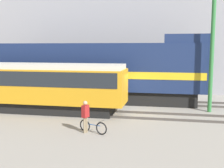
# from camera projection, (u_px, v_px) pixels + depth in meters

# --- Properties ---
(ground_plane) EXTENTS (120.00, 120.00, 0.00)m
(ground_plane) POSITION_uv_depth(u_px,v_px,m) (124.00, 112.00, 18.16)
(ground_plane) COLOR gray
(track_near) EXTENTS (60.00, 1.50, 0.14)m
(track_near) POSITION_uv_depth(u_px,v_px,m) (122.00, 114.00, 17.19)
(track_near) COLOR #47423D
(track_near) RESTS_ON ground
(track_far) EXTENTS (60.00, 1.50, 0.14)m
(track_far) POSITION_uv_depth(u_px,v_px,m) (131.00, 101.00, 21.30)
(track_far) COLOR #47423D
(track_far) RESTS_ON ground
(building_backdrop) EXTENTS (35.41, 6.00, 15.77)m
(building_backdrop) POSITION_uv_depth(u_px,v_px,m) (142.00, 9.00, 27.78)
(building_backdrop) COLOR #99999E
(building_backdrop) RESTS_ON ground
(freight_locomotive) EXTENTS (16.60, 3.04, 5.05)m
(freight_locomotive) POSITION_uv_depth(u_px,v_px,m) (96.00, 71.00, 21.54)
(freight_locomotive) COLOR black
(freight_locomotive) RESTS_ON ground
(streetcar) EXTENTS (12.81, 2.54, 3.12)m
(streetcar) POSITION_uv_depth(u_px,v_px,m) (27.00, 84.00, 18.16)
(streetcar) COLOR black
(streetcar) RESTS_ON ground
(bicycle) EXTENTS (1.52, 0.69, 0.68)m
(bicycle) POSITION_uv_depth(u_px,v_px,m) (93.00, 127.00, 13.61)
(bicycle) COLOR black
(bicycle) RESTS_ON ground
(person) EXTENTS (0.33, 0.41, 1.59)m
(person) POSITION_uv_depth(u_px,v_px,m) (85.00, 114.00, 13.58)
(person) COLOR #8C7A5B
(person) RESTS_ON ground
(utility_pole_left) EXTENTS (0.25, 0.25, 8.76)m
(utility_pole_left) POSITION_uv_depth(u_px,v_px,m) (212.00, 44.00, 17.64)
(utility_pole_left) COLOR #2D7238
(utility_pole_left) RESTS_ON ground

